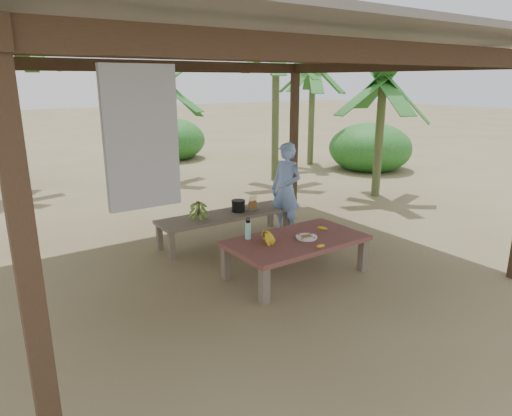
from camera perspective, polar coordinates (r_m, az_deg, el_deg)
ground at (r=6.32m, az=-2.24°, el=-7.47°), size 80.00×80.00×0.00m
pavilion at (r=5.79m, az=-2.58°, el=18.60°), size 6.60×5.60×2.95m
work_table at (r=5.98m, az=5.04°, el=-4.41°), size 1.81×1.02×0.50m
bench at (r=7.22m, az=-3.79°, el=-1.14°), size 2.21×0.63×0.45m
ripe_banana_bunch at (r=5.75m, az=0.98°, el=-3.63°), size 0.33×0.31×0.16m
plate at (r=5.96m, az=6.33°, el=-3.66°), size 0.28×0.28×0.04m
loose_banana_front at (r=5.66m, az=8.09°, el=-4.72°), size 0.15×0.06×0.04m
loose_banana_side at (r=6.34m, az=8.31°, el=-2.50°), size 0.13×0.13×0.04m
water_flask at (r=5.89m, az=-1.01°, el=-2.75°), size 0.08×0.08×0.29m
green_banana_stalk at (r=6.96m, az=-7.22°, el=-0.21°), size 0.25×0.25×0.28m
cooking_pot at (r=7.30m, az=-2.22°, el=0.24°), size 0.21×0.21×0.18m
skewer_rack at (r=7.37m, az=-0.44°, el=0.65°), size 0.18×0.08×0.24m
woman at (r=7.47m, az=3.78°, el=2.35°), size 0.49×0.63×1.53m
banana_plant_ne at (r=11.56m, az=2.52°, el=18.42°), size 1.80×1.80×3.54m
banana_plant_n at (r=11.84m, az=-11.27°, el=13.64°), size 1.80×1.80×2.59m
banana_plant_nw at (r=11.62m, az=-28.78°, el=17.41°), size 1.80×1.80×3.71m
banana_plant_e at (r=10.22m, az=15.54°, el=13.89°), size 1.80×1.80×2.74m
banana_plant_far at (r=13.90m, az=7.11°, el=16.26°), size 1.80×1.80×3.14m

